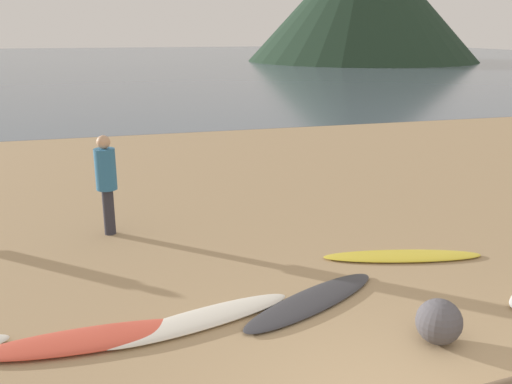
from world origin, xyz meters
TOP-DOWN VIEW (x-y plane):
  - ground_plane at (0.00, 10.00)m, footprint 120.00×120.00m
  - ocean_water at (0.00, 65.99)m, footprint 140.00×100.00m
  - surfboard_1 at (-2.79, 2.50)m, footprint 2.69×0.64m
  - surfboard_2 at (-1.52, 2.61)m, footprint 2.63×1.17m
  - surfboard_3 at (0.03, 2.71)m, footprint 2.44×1.63m
  - surfboard_4 at (2.02, 3.77)m, footprint 2.64×1.10m
  - person_1 at (-2.52, 6.19)m, footprint 0.37×0.37m
  - beach_rock_far at (1.11, 1.40)m, footprint 0.54×0.54m

SIDE VIEW (x-z plane):
  - ground_plane at x=0.00m, z-range -0.20..0.00m
  - ocean_water at x=0.00m, z-range 0.00..0.00m
  - surfboard_4 at x=2.02m, z-range 0.00..0.06m
  - surfboard_3 at x=0.03m, z-range 0.00..0.07m
  - surfboard_2 at x=-1.52m, z-range 0.00..0.09m
  - surfboard_1 at x=-2.79m, z-range 0.00..0.10m
  - beach_rock_far at x=1.11m, z-range 0.00..0.54m
  - person_1 at x=-2.52m, z-range 0.16..1.97m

